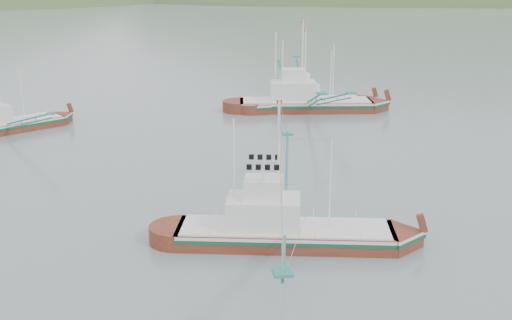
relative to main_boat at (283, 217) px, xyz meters
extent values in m
plane|color=slate|center=(-0.51, 1.55, -1.73)|extent=(1200.00, 1200.00, 0.00)
cube|color=#5E2213|center=(0.16, -0.03, -1.56)|extent=(13.69, 6.14, 1.77)
cube|color=silver|center=(0.16, -0.03, -0.80)|extent=(13.44, 6.15, 0.19)
cube|color=#0B5032|center=(0.16, -0.03, -1.03)|extent=(13.44, 6.17, 0.19)
cube|color=silver|center=(0.16, -0.03, -0.63)|extent=(13.00, 5.83, 0.11)
cube|color=silver|center=(-1.14, 0.24, 0.30)|extent=(4.90, 3.66, 1.94)
cube|color=silver|center=(-1.14, 0.24, 1.89)|extent=(2.64, 2.37, 1.24)
cylinder|color=white|center=(-0.28, 0.06, 3.30)|extent=(0.14, 0.14, 7.95)
cylinder|color=white|center=(-2.87, 0.59, 2.71)|extent=(0.12, 0.12, 6.75)
cylinder|color=white|center=(2.75, -0.57, 2.11)|extent=(0.11, 0.11, 5.56)
cube|color=#5E2213|center=(10.61, 39.25, -1.54)|extent=(14.52, 5.36, 1.89)
cube|color=silver|center=(10.61, 39.25, -0.74)|extent=(14.25, 5.40, 0.21)
cube|color=#0B5032|center=(10.61, 39.25, -0.98)|extent=(14.25, 5.42, 0.21)
cube|color=silver|center=(10.61, 39.25, -0.55)|extent=(13.79, 5.09, 0.11)
cube|color=silver|center=(9.20, 39.09, 0.44)|extent=(5.04, 3.54, 2.08)
cube|color=silver|center=(9.20, 39.09, 2.15)|extent=(2.68, 2.34, 1.32)
cylinder|color=white|center=(10.14, 39.20, 3.66)|extent=(0.15, 0.15, 8.51)
cylinder|color=white|center=(7.32, 38.88, 3.02)|extent=(0.13, 0.13, 7.23)
cylinder|color=white|center=(13.43, 39.57, 2.38)|extent=(0.11, 0.11, 5.96)
cube|color=#5E2213|center=(-23.60, 32.39, -1.56)|extent=(12.37, 10.15, 1.70)
cube|color=silver|center=(-23.60, 32.39, -0.84)|extent=(12.20, 10.06, 0.19)
cube|color=#0B5032|center=(-23.60, 32.39, -1.05)|extent=(12.21, 10.07, 0.19)
cube|color=silver|center=(-23.60, 32.39, -0.67)|extent=(11.75, 9.65, 0.10)
cylinder|color=white|center=(-21.52, 33.86, 1.97)|extent=(0.10, 0.10, 5.36)
cube|color=#5E2213|center=(10.15, 38.39, -1.52)|extent=(16.23, 6.11, 2.11)
cube|color=silver|center=(10.15, 38.39, -0.62)|extent=(15.93, 6.16, 0.23)
cube|color=#0B5032|center=(10.15, 38.39, -0.89)|extent=(15.93, 6.18, 0.23)
cube|color=silver|center=(10.15, 38.39, -0.41)|extent=(15.42, 5.81, 0.13)
cube|color=silver|center=(8.57, 38.58, 0.70)|extent=(5.65, 3.99, 2.32)
cube|color=silver|center=(8.57, 38.58, 2.60)|extent=(3.01, 2.64, 1.48)
cylinder|color=white|center=(9.62, 38.45, 4.29)|extent=(0.17, 0.17, 9.50)
cylinder|color=white|center=(6.48, 38.83, 3.57)|extent=(0.15, 0.15, 8.08)
cylinder|color=white|center=(13.29, 38.00, 2.86)|extent=(0.13, 0.13, 6.65)
camera|label=1|loc=(-6.94, -35.68, 14.27)|focal=45.00mm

